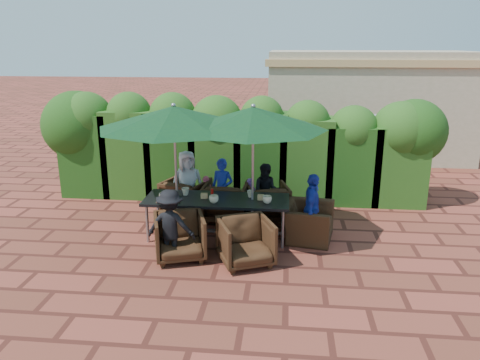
# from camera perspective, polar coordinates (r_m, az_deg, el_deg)

# --- Properties ---
(ground) EXTENTS (80.00, 80.00, 0.00)m
(ground) POSITION_cam_1_polar(r_m,az_deg,el_deg) (8.72, -1.67, -6.91)
(ground) COLOR brown
(ground) RESTS_ON ground
(dining_table) EXTENTS (2.60, 0.90, 0.75)m
(dining_table) POSITION_cam_1_polar(r_m,az_deg,el_deg) (8.47, -2.85, -2.73)
(dining_table) COLOR black
(dining_table) RESTS_ON ground
(umbrella_left) EXTENTS (2.69, 2.69, 2.46)m
(umbrella_left) POSITION_cam_1_polar(r_m,az_deg,el_deg) (8.21, -8.07, 7.58)
(umbrella_left) COLOR gray
(umbrella_left) RESTS_ON ground
(umbrella_right) EXTENTS (2.57, 2.57, 2.46)m
(umbrella_right) POSITION_cam_1_polar(r_m,az_deg,el_deg) (8.04, 1.61, 7.53)
(umbrella_right) COLOR gray
(umbrella_right) RESTS_ON ground
(chair_far_left) EXTENTS (1.04, 1.01, 0.85)m
(chair_far_left) POSITION_cam_1_polar(r_m,az_deg,el_deg) (9.69, -6.60, -1.90)
(chair_far_left) COLOR black
(chair_far_left) RESTS_ON ground
(chair_far_mid) EXTENTS (0.89, 0.84, 0.87)m
(chair_far_mid) POSITION_cam_1_polar(r_m,az_deg,el_deg) (9.37, -1.71, -2.37)
(chair_far_mid) COLOR black
(chair_far_mid) RESTS_ON ground
(chair_far_right) EXTENTS (0.96, 0.92, 0.82)m
(chair_far_right) POSITION_cam_1_polar(r_m,az_deg,el_deg) (9.38, 3.36, -2.53)
(chair_far_right) COLOR black
(chair_far_right) RESTS_ON ground
(chair_near_left) EXTENTS (0.99, 0.96, 0.83)m
(chair_near_left) POSITION_cam_1_polar(r_m,az_deg,el_deg) (7.82, -7.37, -6.62)
(chair_near_left) COLOR black
(chair_near_left) RESTS_ON ground
(chair_near_right) EXTENTS (1.03, 1.00, 0.83)m
(chair_near_right) POSITION_cam_1_polar(r_m,az_deg,el_deg) (7.56, 0.71, -7.30)
(chair_near_right) COLOR black
(chair_near_right) RESTS_ON ground
(chair_end_right) EXTENTS (0.80, 1.08, 0.86)m
(chair_end_right) POSITION_cam_1_polar(r_m,az_deg,el_deg) (8.58, 8.27, -4.41)
(chair_end_right) COLOR black
(chair_end_right) RESTS_ON ground
(adult_far_left) EXTENTS (0.79, 0.65, 1.38)m
(adult_far_left) POSITION_cam_1_polar(r_m,az_deg,el_deg) (9.53, -6.44, -0.53)
(adult_far_left) COLOR silver
(adult_far_left) RESTS_ON ground
(adult_far_mid) EXTENTS (0.52, 0.46, 1.25)m
(adult_far_mid) POSITION_cam_1_polar(r_m,az_deg,el_deg) (9.36, -2.20, -1.17)
(adult_far_mid) COLOR #1E30A3
(adult_far_mid) RESTS_ON ground
(adult_far_right) EXTENTS (0.56, 0.34, 1.16)m
(adult_far_right) POSITION_cam_1_polar(r_m,az_deg,el_deg) (9.36, 3.25, -1.48)
(adult_far_right) COLOR black
(adult_far_right) RESTS_ON ground
(adult_near_left) EXTENTS (0.81, 0.41, 1.22)m
(adult_near_left) POSITION_cam_1_polar(r_m,az_deg,el_deg) (7.67, -8.44, -5.54)
(adult_near_left) COLOR black
(adult_near_left) RESTS_ON ground
(adult_end_right) EXTENTS (0.45, 0.77, 1.26)m
(adult_end_right) POSITION_cam_1_polar(r_m,az_deg,el_deg) (8.40, 8.76, -3.44)
(adult_end_right) COLOR #1E30A3
(adult_end_right) RESTS_ON ground
(child_left) EXTENTS (0.35, 0.30, 0.85)m
(child_left) POSITION_cam_1_polar(r_m,az_deg,el_deg) (9.61, -4.13, -2.00)
(child_left) COLOR #DE4E67
(child_left) RESTS_ON ground
(child_right) EXTENTS (0.35, 0.31, 0.83)m
(child_right) POSITION_cam_1_polar(r_m,az_deg,el_deg) (9.48, 1.22, -2.27)
(child_right) COLOR #844AA1
(child_right) RESTS_ON ground
(pedestrian_a) EXTENTS (1.70, 1.04, 1.71)m
(pedestrian_a) POSITION_cam_1_polar(r_m,az_deg,el_deg) (12.33, 7.79, 4.12)
(pedestrian_a) COLOR #248547
(pedestrian_a) RESTS_ON ground
(pedestrian_b) EXTENTS (0.85, 0.61, 1.62)m
(pedestrian_b) POSITION_cam_1_polar(r_m,az_deg,el_deg) (12.72, 12.35, 4.06)
(pedestrian_b) COLOR #DE4E67
(pedestrian_b) RESTS_ON ground
(pedestrian_c) EXTENTS (1.19, 0.91, 1.69)m
(pedestrian_c) POSITION_cam_1_polar(r_m,az_deg,el_deg) (12.72, 15.55, 4.00)
(pedestrian_c) COLOR gray
(pedestrian_c) RESTS_ON ground
(cup_a) EXTENTS (0.18, 0.18, 0.14)m
(cup_a) POSITION_cam_1_polar(r_m,az_deg,el_deg) (8.43, -9.26, -2.01)
(cup_a) COLOR beige
(cup_a) RESTS_ON dining_table
(cup_b) EXTENTS (0.14, 0.14, 0.14)m
(cup_b) POSITION_cam_1_polar(r_m,az_deg,el_deg) (8.66, -6.67, -1.41)
(cup_b) COLOR beige
(cup_b) RESTS_ON dining_table
(cup_c) EXTENTS (0.17, 0.17, 0.13)m
(cup_c) POSITION_cam_1_polar(r_m,az_deg,el_deg) (8.21, -3.21, -2.33)
(cup_c) COLOR beige
(cup_c) RESTS_ON dining_table
(cup_d) EXTENTS (0.13, 0.13, 0.13)m
(cup_d) POSITION_cam_1_polar(r_m,az_deg,el_deg) (8.49, 1.30, -1.70)
(cup_d) COLOR beige
(cup_d) RESTS_ON dining_table
(cup_e) EXTENTS (0.17, 0.17, 0.13)m
(cup_e) POSITION_cam_1_polar(r_m,az_deg,el_deg) (8.20, 3.32, -2.39)
(cup_e) COLOR beige
(cup_e) RESTS_ON dining_table
(ketchup_bottle) EXTENTS (0.04, 0.04, 0.17)m
(ketchup_bottle) POSITION_cam_1_polar(r_m,az_deg,el_deg) (8.46, -3.40, -1.64)
(ketchup_bottle) COLOR #B20C0A
(ketchup_bottle) RESTS_ON dining_table
(sauce_bottle) EXTENTS (0.04, 0.04, 0.17)m
(sauce_bottle) POSITION_cam_1_polar(r_m,az_deg,el_deg) (8.50, -3.47, -1.56)
(sauce_bottle) COLOR #4C230C
(sauce_bottle) RESTS_ON dining_table
(serving_tray) EXTENTS (0.35, 0.25, 0.02)m
(serving_tray) POSITION_cam_1_polar(r_m,az_deg,el_deg) (8.40, -8.84, -2.50)
(serving_tray) COLOR #9F714D
(serving_tray) RESTS_ON dining_table
(number_block_left) EXTENTS (0.12, 0.06, 0.10)m
(number_block_left) POSITION_cam_1_polar(r_m,az_deg,el_deg) (8.45, -4.39, -1.93)
(number_block_left) COLOR #DDB871
(number_block_left) RESTS_ON dining_table
(number_block_right) EXTENTS (0.12, 0.06, 0.10)m
(number_block_right) POSITION_cam_1_polar(r_m,az_deg,el_deg) (8.35, 2.56, -2.12)
(number_block_right) COLOR #DDB871
(number_block_right) RESTS_ON dining_table
(hedge_wall) EXTENTS (9.10, 1.60, 2.40)m
(hedge_wall) POSITION_cam_1_polar(r_m,az_deg,el_deg) (10.55, -0.99, 4.81)
(hedge_wall) COLOR #1D3B10
(hedge_wall) RESTS_ON ground
(building) EXTENTS (6.20, 3.08, 3.20)m
(building) POSITION_cam_1_polar(r_m,az_deg,el_deg) (15.24, 15.17, 8.92)
(building) COLOR #C4B092
(building) RESTS_ON ground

